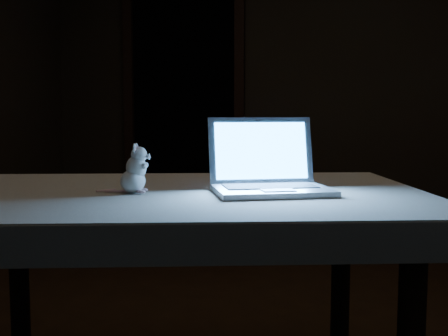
% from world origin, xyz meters
% --- Properties ---
extents(back_wall, '(4.50, 0.04, 2.60)m').
position_xyz_m(back_wall, '(0.00, 2.50, 1.30)').
color(back_wall, black).
rests_on(back_wall, ground).
extents(doorway, '(1.06, 0.36, 2.13)m').
position_xyz_m(doorway, '(-1.10, 2.50, 1.06)').
color(doorway, black).
rests_on(doorway, back_wall).
extents(table, '(1.61, 1.27, 0.75)m').
position_xyz_m(table, '(-0.17, -0.45, 0.38)').
color(table, black).
rests_on(table, floor).
extents(tablecloth, '(1.80, 1.64, 0.09)m').
position_xyz_m(tablecloth, '(-0.21, -0.46, 0.71)').
color(tablecloth, '#BAB19E').
rests_on(tablecloth, table).
extents(laptop, '(0.43, 0.41, 0.23)m').
position_xyz_m(laptop, '(0.12, -0.44, 0.88)').
color(laptop, '#A4A5A9').
rests_on(laptop, tablecloth).
extents(plush_mouse, '(0.14, 0.14, 0.15)m').
position_xyz_m(plush_mouse, '(-0.28, -0.53, 0.84)').
color(plush_mouse, silver).
rests_on(plush_mouse, tablecloth).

